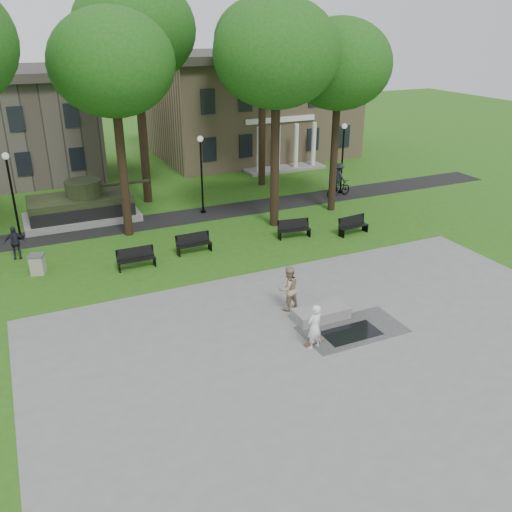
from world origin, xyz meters
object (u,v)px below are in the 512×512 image
(skateboarder, at_px, (315,327))
(concrete_block, at_px, (321,314))
(friend_watching, at_px, (288,288))
(cyclist, at_px, (339,183))
(park_bench_0, at_px, (136,258))
(trash_bin, at_px, (38,264))

(skateboarder, bearing_deg, concrete_block, -141.22)
(friend_watching, relative_size, cyclist, 0.83)
(skateboarder, xyz_separation_m, park_bench_0, (-4.16, 9.62, -0.36))
(trash_bin, bearing_deg, skateboarder, -52.07)
(friend_watching, xyz_separation_m, trash_bin, (-8.97, 7.96, -0.48))
(concrete_block, bearing_deg, skateboarder, -128.14)
(concrete_block, xyz_separation_m, cyclist, (9.57, 13.68, 0.69))
(friend_watching, bearing_deg, skateboarder, 71.89)
(concrete_block, height_order, cyclist, cyclist)
(concrete_block, bearing_deg, park_bench_0, 124.62)
(concrete_block, relative_size, park_bench_0, 1.22)
(skateboarder, xyz_separation_m, friend_watching, (0.49, 2.92, 0.08))
(friend_watching, distance_m, trash_bin, 12.00)
(skateboarder, bearing_deg, cyclist, -138.43)
(skateboarder, height_order, trash_bin, skateboarder)
(friend_watching, bearing_deg, concrete_block, 115.32)
(trash_bin, bearing_deg, friend_watching, -41.60)
(park_bench_0, xyz_separation_m, trash_bin, (-4.32, 1.26, -0.04))
(skateboarder, height_order, park_bench_0, skateboarder)
(concrete_block, height_order, trash_bin, trash_bin)
(concrete_block, distance_m, trash_bin, 13.44)
(park_bench_0, bearing_deg, cyclist, 21.19)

